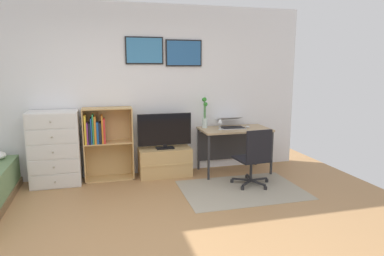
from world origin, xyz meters
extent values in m
plane|color=#A87A4C|center=(0.00, 0.00, 0.00)|extent=(7.20, 7.20, 0.00)
cube|color=white|center=(0.00, 2.43, 1.35)|extent=(6.12, 0.06, 2.70)
cube|color=black|center=(0.42, 2.38, 1.98)|extent=(0.59, 0.02, 0.42)
cube|color=teal|center=(0.42, 2.37, 1.98)|extent=(0.55, 0.01, 0.38)
cube|color=black|center=(1.05, 2.38, 1.95)|extent=(0.59, 0.02, 0.42)
cube|color=#285B93|center=(1.05, 2.37, 1.95)|extent=(0.55, 0.01, 0.38)
cube|color=#9E937F|center=(1.62, 1.24, 0.00)|extent=(1.70, 1.20, 0.01)
cube|color=silver|center=(-0.96, 2.16, 0.55)|extent=(0.70, 0.42, 1.10)
cube|color=silver|center=(-0.96, 1.94, 0.12)|extent=(0.66, 0.01, 0.20)
sphere|color=#A59E8C|center=(-0.96, 1.93, 0.12)|extent=(0.03, 0.03, 0.03)
cube|color=silver|center=(-0.96, 1.94, 0.33)|extent=(0.66, 0.01, 0.20)
sphere|color=#A59E8C|center=(-0.96, 1.93, 0.33)|extent=(0.03, 0.03, 0.03)
cube|color=silver|center=(-0.96, 1.94, 0.55)|extent=(0.66, 0.01, 0.20)
sphere|color=#A59E8C|center=(-0.96, 1.93, 0.55)|extent=(0.03, 0.03, 0.03)
cube|color=silver|center=(-0.96, 1.94, 0.77)|extent=(0.66, 0.01, 0.20)
sphere|color=#A59E8C|center=(-0.96, 1.93, 0.77)|extent=(0.03, 0.03, 0.03)
cube|color=silver|center=(-0.96, 1.94, 0.99)|extent=(0.66, 0.01, 0.20)
sphere|color=#A59E8C|center=(-0.96, 1.93, 0.99)|extent=(0.03, 0.03, 0.03)
cube|color=tan|center=(-0.55, 2.22, 0.56)|extent=(0.02, 0.30, 1.12)
cube|color=tan|center=(0.17, 2.22, 0.56)|extent=(0.02, 0.30, 1.12)
cube|color=tan|center=(-0.19, 2.22, 0.01)|extent=(0.74, 0.30, 0.02)
cube|color=tan|center=(-0.19, 2.22, 0.58)|extent=(0.70, 0.30, 0.02)
cube|color=tan|center=(-0.19, 2.22, 1.11)|extent=(0.70, 0.30, 0.02)
cube|color=tan|center=(-0.19, 2.37, 0.56)|extent=(0.74, 0.01, 1.12)
cube|color=gold|center=(-0.52, 2.18, 0.81)|extent=(0.03, 0.21, 0.43)
cube|color=#8C388C|center=(-0.49, 2.18, 0.75)|extent=(0.02, 0.20, 0.32)
cube|color=black|center=(-0.46, 2.19, 0.75)|extent=(0.02, 0.23, 0.32)
cube|color=#1E519E|center=(-0.43, 2.19, 0.78)|extent=(0.02, 0.21, 0.38)
cube|color=#2D8C4C|center=(-0.41, 2.18, 0.82)|extent=(0.02, 0.20, 0.45)
cube|color=orange|center=(-0.38, 2.17, 0.80)|extent=(0.03, 0.17, 0.41)
cube|color=#1E519E|center=(-0.34, 2.18, 0.76)|extent=(0.03, 0.19, 0.33)
cube|color=black|center=(-0.31, 2.18, 0.75)|extent=(0.04, 0.20, 0.32)
cube|color=orange|center=(-0.27, 2.19, 0.80)|extent=(0.02, 0.21, 0.42)
cube|color=red|center=(-0.24, 2.18, 0.78)|extent=(0.03, 0.21, 0.37)
cube|color=tan|center=(0.68, 2.17, 0.23)|extent=(0.83, 0.40, 0.45)
cube|color=tan|center=(0.68, 1.97, 0.23)|extent=(0.83, 0.01, 0.02)
cube|color=black|center=(0.68, 2.15, 0.46)|extent=(0.28, 0.16, 0.02)
cube|color=black|center=(0.68, 2.15, 0.50)|extent=(0.06, 0.04, 0.05)
cube|color=black|center=(0.68, 2.15, 0.76)|extent=(0.85, 0.02, 0.51)
cube|color=black|center=(0.68, 2.14, 0.76)|extent=(0.82, 0.01, 0.48)
cube|color=tan|center=(1.82, 2.06, 0.72)|extent=(1.13, 0.63, 0.03)
cube|color=#2D2D30|center=(1.29, 1.77, 0.35)|extent=(0.03, 0.03, 0.71)
cube|color=#2D2D30|center=(2.35, 1.77, 0.35)|extent=(0.03, 0.03, 0.71)
cube|color=#2D2D30|center=(1.29, 2.34, 0.35)|extent=(0.03, 0.03, 0.71)
cube|color=#2D2D30|center=(2.35, 2.34, 0.35)|extent=(0.03, 0.03, 0.71)
cube|color=#2D2D30|center=(1.82, 2.36, 0.39)|extent=(1.07, 0.02, 0.50)
cylinder|color=#232326|center=(2.11, 1.44, 0.03)|extent=(0.05, 0.05, 0.05)
cube|color=#232326|center=(1.97, 1.43, 0.07)|extent=(0.28, 0.06, 0.02)
cylinder|color=#232326|center=(1.89, 1.69, 0.03)|extent=(0.05, 0.05, 0.05)
cube|color=#232326|center=(1.86, 1.55, 0.07)|extent=(0.09, 0.28, 0.02)
cylinder|color=#232326|center=(1.59, 1.56, 0.03)|extent=(0.05, 0.05, 0.05)
cube|color=#232326|center=(1.71, 1.49, 0.07)|extent=(0.26, 0.17, 0.02)
cylinder|color=#232326|center=(1.62, 1.23, 0.03)|extent=(0.05, 0.05, 0.05)
cube|color=#232326|center=(1.73, 1.32, 0.07)|extent=(0.23, 0.21, 0.02)
cylinder|color=#232326|center=(1.94, 1.16, 0.03)|extent=(0.05, 0.05, 0.05)
cube|color=#232326|center=(1.89, 1.29, 0.07)|extent=(0.14, 0.27, 0.02)
cylinder|color=#232326|center=(1.83, 1.41, 0.23)|extent=(0.04, 0.04, 0.30)
cube|color=black|center=(1.83, 1.41, 0.40)|extent=(0.48, 0.48, 0.03)
cube|color=black|center=(1.85, 1.22, 0.64)|extent=(0.40, 0.07, 0.45)
cube|color=#B7B7BC|center=(1.79, 2.08, 0.75)|extent=(0.40, 0.28, 0.01)
cube|color=black|center=(1.79, 2.08, 0.75)|extent=(0.38, 0.25, 0.00)
cube|color=#B7B7BC|center=(1.79, 2.25, 0.88)|extent=(0.40, 0.26, 0.08)
cube|color=#234C5B|center=(1.79, 2.25, 0.88)|extent=(0.38, 0.24, 0.07)
ellipsoid|color=silver|center=(2.04, 2.04, 0.76)|extent=(0.06, 0.10, 0.03)
cylinder|color=silver|center=(1.36, 2.24, 0.82)|extent=(0.09, 0.09, 0.16)
cylinder|color=#3D8438|center=(1.37, 2.24, 0.96)|extent=(0.01, 0.01, 0.34)
sphere|color=#308B2C|center=(1.37, 2.24, 1.13)|extent=(0.07, 0.07, 0.07)
cylinder|color=#3D8438|center=(1.36, 2.25, 1.00)|extent=(0.01, 0.01, 0.42)
sphere|color=#308B2C|center=(1.36, 2.25, 1.20)|extent=(0.07, 0.07, 0.07)
cylinder|color=#3D8438|center=(1.35, 2.22, 1.00)|extent=(0.01, 0.01, 0.42)
sphere|color=#308B2C|center=(1.35, 2.22, 1.21)|extent=(0.07, 0.07, 0.07)
cylinder|color=silver|center=(1.55, 2.02, 0.74)|extent=(0.06, 0.06, 0.01)
cylinder|color=silver|center=(1.55, 2.02, 0.80)|extent=(0.01, 0.01, 0.10)
cone|color=silver|center=(1.55, 2.02, 0.88)|extent=(0.07, 0.07, 0.07)
camera|label=1|loc=(-0.25, -3.03, 1.74)|focal=31.70mm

